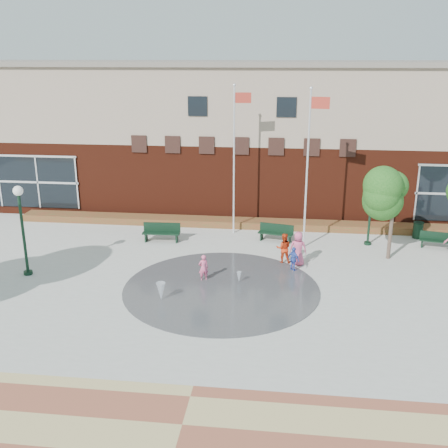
# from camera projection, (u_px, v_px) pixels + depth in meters

# --- Properties ---
(ground) EXTENTS (120.00, 120.00, 0.00)m
(ground) POSITION_uv_depth(u_px,v_px,m) (212.00, 322.00, 19.62)
(ground) COLOR #666056
(ground) RESTS_ON ground
(plaza_concrete) EXTENTS (46.00, 18.00, 0.01)m
(plaza_concrete) POSITION_uv_depth(u_px,v_px,m) (224.00, 279.00, 23.40)
(plaza_concrete) COLOR #A8A8A0
(plaza_concrete) RESTS_ON ground
(splash_pad) EXTENTS (8.40, 8.40, 0.01)m
(splash_pad) POSITION_uv_depth(u_px,v_px,m) (221.00, 289.00, 22.45)
(splash_pad) COLOR #383A3D
(splash_pad) RESTS_ON ground
(library_building) EXTENTS (44.40, 10.40, 9.20)m
(library_building) POSITION_uv_depth(u_px,v_px,m) (248.00, 133.00, 34.71)
(library_building) COLOR #4A180C
(library_building) RESTS_ON ground
(flower_bed) EXTENTS (26.00, 1.20, 0.40)m
(flower_bed) POSITION_uv_depth(u_px,v_px,m) (239.00, 227.00, 30.58)
(flower_bed) COLOR maroon
(flower_bed) RESTS_ON ground
(flagpole_left) EXTENTS (0.96, 0.16, 8.15)m
(flagpole_left) POSITION_uv_depth(u_px,v_px,m) (235.00, 153.00, 28.08)
(flagpole_left) COLOR white
(flagpole_left) RESTS_ON ground
(flagpole_right) EXTENTS (0.99, 0.27, 8.13)m
(flagpole_right) POSITION_uv_depth(u_px,v_px,m) (308.00, 161.00, 25.87)
(flagpole_right) COLOR white
(flagpole_right) RESTS_ON ground
(lamp_left) EXTENTS (0.44, 0.44, 4.16)m
(lamp_left) POSITION_uv_depth(u_px,v_px,m) (22.00, 221.00, 23.10)
(lamp_left) COLOR black
(lamp_left) RESTS_ON ground
(lamp_right) EXTENTS (0.40, 0.40, 3.78)m
(lamp_right) POSITION_uv_depth(u_px,v_px,m) (371.00, 202.00, 26.92)
(lamp_right) COLOR black
(lamp_right) RESTS_ON ground
(bench_left) EXTENTS (2.02, 0.63, 1.00)m
(bench_left) POSITION_uv_depth(u_px,v_px,m) (162.00, 236.00, 28.02)
(bench_left) COLOR black
(bench_left) RESTS_ON ground
(bench_mid) EXTENTS (1.92, 0.91, 0.93)m
(bench_mid) POSITION_uv_depth(u_px,v_px,m) (276.00, 236.00, 28.07)
(bench_mid) COLOR black
(bench_mid) RESTS_ON ground
(bench_right) EXTENTS (1.73, 0.77, 0.84)m
(bench_right) POSITION_uv_depth(u_px,v_px,m) (436.00, 243.00, 27.06)
(bench_right) COLOR black
(bench_right) RESTS_ON ground
(trash_can) EXTENTS (0.56, 0.56, 0.92)m
(trash_can) POSITION_uv_depth(u_px,v_px,m) (418.00, 230.00, 28.49)
(trash_can) COLOR black
(trash_can) RESTS_ON ground
(tree_mid) EXTENTS (2.59, 2.59, 4.36)m
(tree_mid) POSITION_uv_depth(u_px,v_px,m) (394.00, 196.00, 24.79)
(tree_mid) COLOR #43332A
(tree_mid) RESTS_ON ground
(water_jet_a) EXTENTS (0.39, 0.39, 0.76)m
(water_jet_a) POSITION_uv_depth(u_px,v_px,m) (161.00, 301.00, 21.36)
(water_jet_a) COLOR white
(water_jet_a) RESTS_ON ground
(water_jet_b) EXTENTS (0.22, 0.22, 0.49)m
(water_jet_b) POSITION_uv_depth(u_px,v_px,m) (239.00, 283.00, 23.02)
(water_jet_b) COLOR white
(water_jet_b) RESTS_ON ground
(child_splash) EXTENTS (0.52, 0.44, 1.21)m
(child_splash) POSITION_uv_depth(u_px,v_px,m) (203.00, 268.00, 23.10)
(child_splash) COLOR #E25782
(child_splash) RESTS_ON ground
(adult_red) EXTENTS (0.75, 0.60, 1.48)m
(adult_red) POSITION_uv_depth(u_px,v_px,m) (284.00, 248.00, 25.06)
(adult_red) COLOR red
(adult_red) RESTS_ON ground
(adult_pink) EXTENTS (0.84, 0.57, 1.66)m
(adult_pink) POSITION_uv_depth(u_px,v_px,m) (298.00, 249.00, 24.75)
(adult_pink) COLOR #D0517A
(adult_pink) RESTS_ON ground
(child_blue) EXTENTS (0.69, 0.68, 1.17)m
(child_blue) POSITION_uv_depth(u_px,v_px,m) (294.00, 259.00, 24.13)
(child_blue) COLOR #3A58BD
(child_blue) RESTS_ON ground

